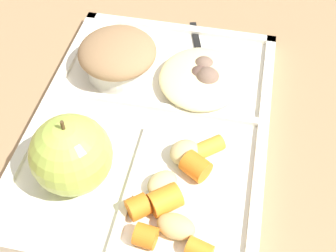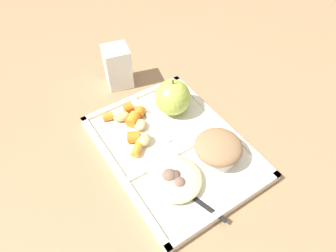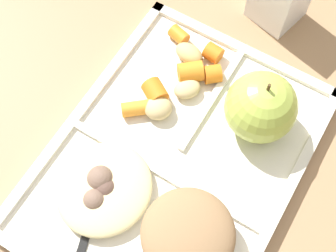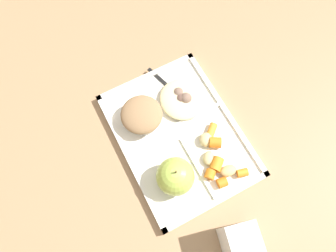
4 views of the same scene
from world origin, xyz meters
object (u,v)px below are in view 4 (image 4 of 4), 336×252
(lunch_tray, at_px, (179,136))
(plastic_fork, at_px, (170,88))
(green_apple, at_px, (175,176))
(bran_muffin, at_px, (142,116))
(milk_carton, at_px, (239,240))

(lunch_tray, xyz_separation_m, plastic_fork, (0.12, -0.04, 0.01))
(lunch_tray, bearing_deg, green_apple, 146.66)
(lunch_tray, relative_size, green_apple, 3.91)
(lunch_tray, bearing_deg, bran_muffin, 38.57)
(bran_muffin, relative_size, plastic_fork, 0.72)
(bran_muffin, bearing_deg, plastic_fork, -65.10)
(lunch_tray, height_order, green_apple, green_apple)
(bran_muffin, bearing_deg, lunch_tray, -141.43)
(milk_carton, bearing_deg, green_apple, 30.43)
(bran_muffin, distance_m, plastic_fork, 0.12)
(bran_muffin, bearing_deg, milk_carton, -171.25)
(green_apple, bearing_deg, lunch_tray, -33.34)
(green_apple, relative_size, plastic_fork, 0.68)
(green_apple, xyz_separation_m, bran_muffin, (0.17, -0.00, -0.01))
(bran_muffin, distance_m, milk_carton, 0.35)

